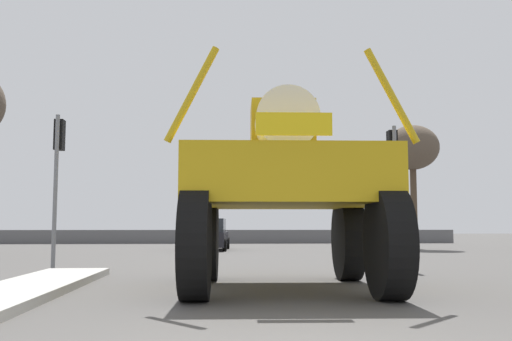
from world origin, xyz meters
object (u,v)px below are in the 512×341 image
Objects in this scene: oversize_sprayer at (284,189)px; traffic_signal_near_left at (58,157)px; bare_tree_right at (412,149)px; sedan_ahead at (209,235)px; traffic_signal_near_right at (393,164)px.

oversize_sprayer is 1.27× the size of traffic_signal_near_left.
oversize_sprayer is 20.38m from bare_tree_right.
oversize_sprayer is at bearing -41.70° from traffic_signal_near_left.
oversize_sprayer is 17.35m from sedan_ahead.
oversize_sprayer reaches higher than sedan_ahead.
sedan_ahead is 13.56m from traffic_signal_near_right.
traffic_signal_near_right is 0.62× the size of bare_tree_right.
traffic_signal_near_right is 14.24m from bare_tree_right.
traffic_signal_near_right reaches higher than sedan_ahead.
oversize_sprayer is at bearing -116.26° from bare_tree_right.
traffic_signal_near_right is at bearing -152.40° from sedan_ahead.
sedan_ahead is at bearing 72.23° from traffic_signal_near_left.
oversize_sprayer is at bearing -170.51° from sedan_ahead.
traffic_signal_near_left is (-3.93, -12.27, 2.33)m from sedan_ahead.
bare_tree_right is at bearing 68.34° from traffic_signal_near_right.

